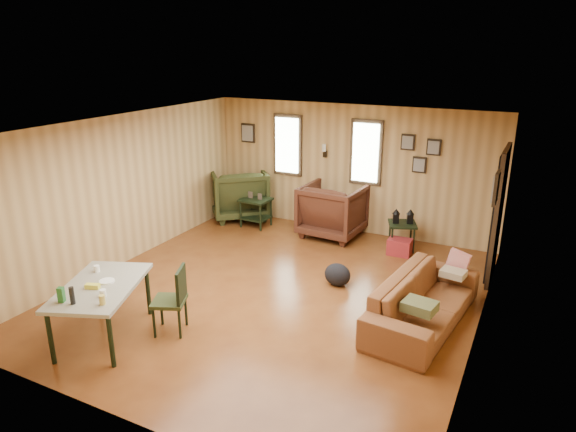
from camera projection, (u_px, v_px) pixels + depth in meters
name	position (u px, v px, depth m)	size (l,w,h in m)	color
room	(295.00, 210.00, 7.22)	(5.54, 6.04, 2.44)	brown
sofa	(424.00, 294.00, 6.49)	(2.15, 0.63, 0.84)	brown
recliner_brown	(333.00, 208.00, 9.50)	(1.06, 0.99, 1.09)	#432014
recliner_green	(239.00, 191.00, 10.53)	(1.09, 1.02, 1.12)	#2E3518
end_table	(256.00, 207.00, 10.04)	(0.56, 0.52, 0.69)	black
side_table	(403.00, 222.00, 8.88)	(0.60, 0.60, 0.74)	black
cooler	(400.00, 247.00, 8.75)	(0.39, 0.29, 0.28)	maroon
backpack	(337.00, 275.00, 7.61)	(0.44, 0.35, 0.34)	black
sofa_pillows	(439.00, 285.00, 6.55)	(0.59, 1.64, 0.33)	#4C502C
dining_table	(100.00, 290.00, 6.11)	(1.27, 1.58, 0.90)	gray
dining_chair	(174.00, 297.00, 6.28)	(0.51, 0.51, 0.86)	#2E3518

